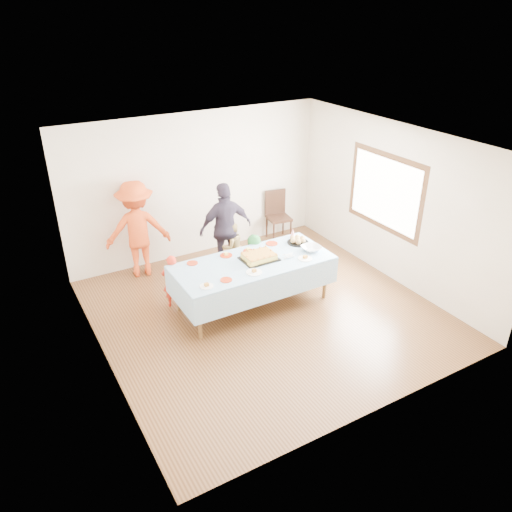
{
  "coord_description": "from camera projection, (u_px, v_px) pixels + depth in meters",
  "views": [
    {
      "loc": [
        -3.45,
        -5.68,
        4.41
      ],
      "look_at": [
        -0.0,
        0.3,
        0.86
      ],
      "focal_mm": 35.0,
      "sensor_mm": 36.0,
      "label": 1
    }
  ],
  "objects": [
    {
      "name": "plate_white_left",
      "position": [
        207.0,
        286.0,
        7.09
      ],
      "size": [
        0.2,
        0.2,
        0.01
      ],
      "primitive_type": "cylinder",
      "color": "white",
      "rests_on": "party_table"
    },
    {
      "name": "party_hat",
      "position": [
        293.0,
        233.0,
        8.54
      ],
      "size": [
        0.09,
        0.09,
        0.16
      ],
      "primitive_type": "cone",
      "color": "silver",
      "rests_on": "party_table"
    },
    {
      "name": "toddler_left",
      "position": [
        173.0,
        281.0,
        7.88
      ],
      "size": [
        0.39,
        0.32,
        0.9
      ],
      "primitive_type": "imported",
      "rotation": [
        0.0,
        0.0,
        2.78
      ],
      "color": "red",
      "rests_on": "ground"
    },
    {
      "name": "plate_red_far_c",
      "position": [
        248.0,
        251.0,
        8.08
      ],
      "size": [
        0.17,
        0.17,
        0.01
      ],
      "primitive_type": "cylinder",
      "color": "#B6290D",
      "rests_on": "party_table"
    },
    {
      "name": "ground",
      "position": [
        266.0,
        312.0,
        7.92
      ],
      "size": [
        5.0,
        5.0,
        0.0
      ],
      "primitive_type": "plane",
      "color": "#492C15",
      "rests_on": "ground"
    },
    {
      "name": "fork_pile",
      "position": [
        290.0,
        255.0,
        7.89
      ],
      "size": [
        0.24,
        0.18,
        0.07
      ],
      "primitive_type": null,
      "color": "white",
      "rests_on": "party_table"
    },
    {
      "name": "party_table",
      "position": [
        253.0,
        265.0,
        7.8
      ],
      "size": [
        2.5,
        1.1,
        0.78
      ],
      "color": "brown",
      "rests_on": "ground"
    },
    {
      "name": "toddler_right",
      "position": [
        232.0,
        247.0,
        8.97
      ],
      "size": [
        0.44,
        0.35,
        0.91
      ],
      "primitive_type": "imported",
      "rotation": [
        0.0,
        0.0,
        3.14
      ],
      "color": "tan",
      "rests_on": "ground"
    },
    {
      "name": "birthday_cake",
      "position": [
        259.0,
        257.0,
        7.81
      ],
      "size": [
        0.56,
        0.43,
        0.1
      ],
      "color": "black",
      "rests_on": "party_table"
    },
    {
      "name": "dining_chair",
      "position": [
        277.0,
        212.0,
        10.15
      ],
      "size": [
        0.5,
        0.5,
        1.01
      ],
      "rotation": [
        0.0,
        0.0,
        -0.15
      ],
      "color": "black",
      "rests_on": "ground"
    },
    {
      "name": "room_walls",
      "position": [
        270.0,
        207.0,
        7.14
      ],
      "size": [
        5.04,
        5.04,
        2.72
      ],
      "color": "beige",
      "rests_on": "ground"
    },
    {
      "name": "plate_red_far_d",
      "position": [
        272.0,
        243.0,
        8.33
      ],
      "size": [
        0.2,
        0.2,
        0.01
      ],
      "primitive_type": "cylinder",
      "color": "#B6290D",
      "rests_on": "party_table"
    },
    {
      "name": "adult_left",
      "position": [
        137.0,
        229.0,
        8.65
      ],
      "size": [
        1.23,
        0.87,
        1.74
      ],
      "primitive_type": "imported",
      "rotation": [
        0.0,
        0.0,
        2.93
      ],
      "color": "#E04B1C",
      "rests_on": "ground"
    },
    {
      "name": "plate_red_far_b",
      "position": [
        226.0,
        255.0,
        7.95
      ],
      "size": [
        0.2,
        0.2,
        0.01
      ],
      "primitive_type": "cylinder",
      "color": "#B6290D",
      "rests_on": "party_table"
    },
    {
      "name": "plate_white_mid",
      "position": [
        254.0,
        272.0,
        7.45
      ],
      "size": [
        0.25,
        0.25,
        0.01
      ],
      "primitive_type": "cylinder",
      "color": "white",
      "rests_on": "party_table"
    },
    {
      "name": "plate_white_right",
      "position": [
        305.0,
        258.0,
        7.85
      ],
      "size": [
        0.23,
        0.23,
        0.01
      ],
      "primitive_type": "cylinder",
      "color": "white",
      "rests_on": "party_table"
    },
    {
      "name": "plate_red_far_a",
      "position": [
        192.0,
        263.0,
        7.71
      ],
      "size": [
        0.18,
        0.18,
        0.01
      ],
      "primitive_type": "cylinder",
      "color": "#B6290D",
      "rests_on": "party_table"
    },
    {
      "name": "adult_right",
      "position": [
        226.0,
        228.0,
        8.8
      ],
      "size": [
        0.99,
        0.46,
        1.66
      ],
      "primitive_type": "imported",
      "rotation": [
        0.0,
        0.0,
        3.08
      ],
      "color": "#352C3C",
      "rests_on": "ground"
    },
    {
      "name": "punch_bowl",
      "position": [
        311.0,
        248.0,
        8.09
      ],
      "size": [
        0.31,
        0.31,
        0.08
      ],
      "primitive_type": "imported",
      "color": "silver",
      "rests_on": "party_table"
    },
    {
      "name": "plate_red_near",
      "position": [
        226.0,
        280.0,
        7.25
      ],
      "size": [
        0.18,
        0.18,
        0.01
      ],
      "primitive_type": "cylinder",
      "color": "#B6290D",
      "rests_on": "party_table"
    },
    {
      "name": "toddler_mid",
      "position": [
        254.0,
        259.0,
        8.55
      ],
      "size": [
        0.45,
        0.31,
        0.9
      ],
      "primitive_type": "imported",
      "rotation": [
        0.0,
        0.0,
        3.09
      ],
      "color": "#246D2F",
      "rests_on": "ground"
    },
    {
      "name": "rolls_tray",
      "position": [
        298.0,
        240.0,
        8.35
      ],
      "size": [
        0.36,
        0.36,
        0.11
      ],
      "color": "black",
      "rests_on": "party_table"
    }
  ]
}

